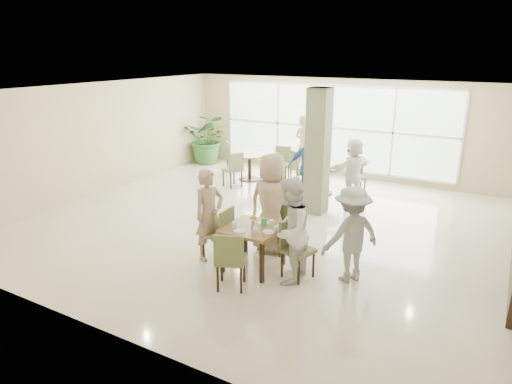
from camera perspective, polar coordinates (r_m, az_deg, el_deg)
The scene contains 19 objects.
ground at distance 9.69m, azimuth 2.49°, elevation -4.19°, with size 10.00×10.00×0.00m, color beige.
room_shell at distance 9.20m, azimuth 2.63°, elevation 5.72°, with size 10.00×10.00×10.00m.
window_bank at distance 13.48m, azimuth 9.46°, elevation 7.93°, with size 7.00×0.04×7.00m.
column at distance 10.18m, azimuth 7.72°, elevation 4.96°, with size 0.45×0.45×2.80m, color #5B6748.
main_table at distance 7.62m, azimuth -0.36°, elevation -5.09°, with size 0.89×0.89×0.75m.
round_table_left at distance 12.93m, azimuth -0.81°, elevation 3.95°, with size 1.02×1.02×0.75m.
round_table_right at distance 11.78m, azimuth 8.22°, elevation 2.57°, with size 1.15×1.15×0.75m.
chairs_main_table at distance 7.71m, azimuth -0.04°, elevation -6.23°, with size 2.05×2.06×0.95m.
chairs_table_left at distance 12.94m, azimuth -0.84°, elevation 3.59°, with size 2.18×1.87×0.95m.
chairs_table_right at distance 11.83m, azimuth 8.13°, elevation 2.09°, with size 2.26×1.86×0.95m.
tabletop_clutter at distance 7.51m, azimuth -0.10°, elevation -4.11°, with size 0.74×0.72×0.21m.
potted_plant at distance 14.88m, azimuth -6.03°, elevation 6.66°, with size 1.47×1.47×1.63m, color #2B6227.
teen_left at distance 7.97m, azimuth -5.87°, elevation -2.85°, with size 0.60×0.39×1.63m, color tan.
teen_far at distance 8.22m, azimuth 1.99°, elevation -1.39°, with size 0.90×0.49×1.84m, color tan.
teen_right at distance 7.17m, azimuth 4.20°, elevation -4.81°, with size 0.83×0.65×1.72m, color white.
teen_standing at distance 7.35m, azimuth 11.83°, elevation -5.19°, with size 1.01×0.58×1.57m, color gray.
adult_a at distance 10.93m, azimuth 6.50°, elevation 2.95°, with size 1.00×0.57×1.71m, color #3A6FB0.
adult_b at distance 11.44m, azimuth 12.05°, elevation 2.85°, with size 1.42×0.61×1.53m, color white.
adult_standing at distance 13.24m, azimuth 6.02°, elevation 5.73°, with size 0.66×0.43×1.81m, color tan.
Camera 1 is at (4.09, -8.03, 3.57)m, focal length 32.00 mm.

